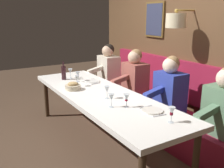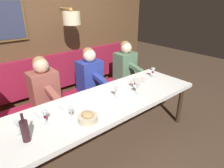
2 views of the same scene
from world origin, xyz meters
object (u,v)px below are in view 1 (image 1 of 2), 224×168
Objects in this scene: diner_far at (108,66)px; wine_glass_4 at (127,98)px; wine_bottle at (64,73)px; bread_bowl at (73,86)px; wine_glass_5 at (70,71)px; wine_glass_6 at (77,79)px; diner_near at (170,86)px; diner_middle at (135,75)px; wine_glass_0 at (172,112)px; diner_nearest at (224,104)px; wine_glass_3 at (78,75)px; dining_table at (101,98)px; wine_glass_1 at (111,98)px; wine_glass_2 at (107,90)px.

diner_far is 4.82× the size of wine_glass_4.
bread_bowl is at bearing -99.44° from wine_bottle.
diner_far is 0.93m from wine_glass_5.
wine_bottle reaches higher than wine_glass_6.
diner_near is 1.70m from diner_far.
diner_middle is 4.82× the size of wine_glass_0.
diner_nearest is 2.20m from wine_glass_3.
diner_near is 1.46m from wine_glass_3.
dining_table is 13.44× the size of bread_bowl.
wine_glass_1 and wine_glass_4 have the same top height.
wine_bottle is (-1.02, 1.41, 0.04)m from diner_near.
diner_far reaches higher than wine_bottle.
wine_glass_0 is 0.99m from wine_glass_2.
bread_bowl is at bearing 104.08° from wine_glass_4.
diner_near is 3.60× the size of bread_bowl.
wine_glass_2 is 0.74m from wine_glass_6.
wine_glass_4 is 1.00× the size of wine_glass_5.
wine_glass_3 is at bearing 90.25° from wine_glass_4.
diner_nearest is 2.49m from wine_bottle.
wine_glass_1 is at bearing -173.47° from diner_near.
diner_near is at bearing -52.81° from wine_glass_3.
dining_table is 1.05m from wine_glass_5.
wine_glass_5 is at bearing 89.35° from wine_glass_2.
bread_bowl is at bearing -109.50° from wine_glass_5.
wine_glass_0 is at bearing -133.04° from diner_near.
bread_bowl reaches higher than dining_table.
diner_far is 3.60× the size of bread_bowl.
wine_bottle is at bearing 97.96° from dining_table.
wine_glass_1 is at bearing -96.42° from wine_glass_3.
diner_far is at bearing 90.00° from diner_near.
wine_glass_2 is (-0.91, 0.18, 0.04)m from diner_near.
wine_bottle is (-0.14, 0.25, 0.00)m from wine_glass_3.
diner_middle is at bearing 90.00° from diner_nearest.
wine_glass_5 is at bearing 92.59° from wine_glass_3.
diner_far reaches higher than wine_glass_3.
diner_far reaches higher than bread_bowl.
wine_glass_3 is at bearing 64.64° from wine_glass_6.
wine_glass_6 is at bearing -115.36° from wine_glass_3.
wine_glass_1 is 1.29m from wine_glass_3.
dining_table is 3.74× the size of diner_nearest.
wine_glass_3 is 1.00× the size of wine_glass_5.
diner_nearest is 2.46m from wine_glass_5.
wine_glass_0 is (0.14, -1.20, 0.17)m from dining_table.
wine_glass_6 is at bearing 175.19° from diner_middle.
wine_glass_4 is (0.00, -0.62, 0.17)m from dining_table.
wine_glass_0 is 1.00× the size of wine_glass_3.
dining_table is 18.03× the size of wine_glass_0.
bread_bowl is (-0.38, 1.58, -0.07)m from wine_glass_0.
dining_table is 0.99m from diner_middle.
diner_near and diner_middle have the same top height.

